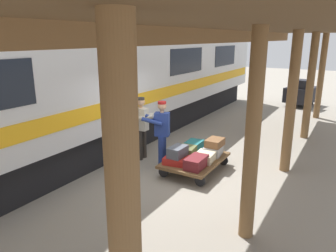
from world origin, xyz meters
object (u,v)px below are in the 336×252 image
object	(u,v)px
suitcase_teal_softside	(194,146)
suitcase_slate_roller	(178,152)
suitcase_cream_canvas	(205,157)
suitcase_olive_duffel	(185,152)
suitcase_gray_aluminum	(213,151)
porter_in_overalls	(161,132)
luggage_cart	(195,160)
train_car	(78,81)
porter_by_door	(142,126)
suitcase_brown_leather	(215,143)
suitcase_maroon_trunk	(196,162)
baggage_tug	(301,93)
suitcase_red_plastic	(176,160)

from	to	relation	value
suitcase_teal_softside	suitcase_slate_roller	size ratio (longest dim) A/B	0.99
suitcase_cream_canvas	suitcase_olive_duffel	xyz separation A→B (m)	(0.54, 0.00, 0.03)
suitcase_gray_aluminum	porter_in_overalls	size ratio (longest dim) A/B	0.32
luggage_cart	suitcase_cream_canvas	size ratio (longest dim) A/B	3.17
suitcase_teal_softside	suitcase_gray_aluminum	xyz separation A→B (m)	(-0.54, 0.00, -0.02)
suitcase_gray_aluminum	train_car	bearing A→B (deg)	13.66
train_car	suitcase_olive_duffel	bearing A→B (deg)	-172.68
luggage_cart	porter_in_overalls	distance (m)	1.11
suitcase_slate_roller	porter_by_door	size ratio (longest dim) A/B	0.30
porter_by_door	suitcase_brown_leather	bearing A→B (deg)	-165.23
suitcase_maroon_trunk	porter_by_door	world-z (taller)	porter_by_door
suitcase_gray_aluminum	suitcase_teal_softside	bearing A→B (deg)	0.00
porter_by_door	porter_in_overalls	bearing A→B (deg)	166.49
suitcase_teal_softside	porter_by_door	distance (m)	1.50
train_car	baggage_tug	bearing A→B (deg)	-113.33
suitcase_gray_aluminum	luggage_cart	bearing A→B (deg)	61.45
suitcase_cream_canvas	porter_by_door	size ratio (longest dim) A/B	0.33
suitcase_maroon_trunk	suitcase_gray_aluminum	bearing A→B (deg)	-90.00
suitcase_cream_canvas	suitcase_gray_aluminum	distance (m)	0.49
luggage_cart	suitcase_maroon_trunk	distance (m)	0.59
suitcase_gray_aluminum	baggage_tug	xyz separation A→B (m)	(-0.68, -9.28, 0.20)
suitcase_maroon_trunk	baggage_tug	world-z (taller)	baggage_tug
suitcase_brown_leather	suitcase_maroon_trunk	bearing A→B (deg)	88.51
suitcase_maroon_trunk	porter_in_overalls	distance (m)	1.30
suitcase_red_plastic	porter_in_overalls	bearing A→B (deg)	-29.49
train_car	suitcase_cream_canvas	distance (m)	4.07
luggage_cart	porter_by_door	distance (m)	1.74
luggage_cart	suitcase_red_plastic	xyz separation A→B (m)	(0.27, 0.49, 0.13)
suitcase_teal_softside	suitcase_red_plastic	world-z (taller)	suitcase_teal_softside
luggage_cart	baggage_tug	bearing A→B (deg)	-95.57
porter_in_overalls	baggage_tug	bearing A→B (deg)	-100.51
baggage_tug	porter_in_overalls	bearing A→B (deg)	79.49
porter_in_overalls	suitcase_gray_aluminum	bearing A→B (deg)	-151.11
suitcase_cream_canvas	suitcase_gray_aluminum	bearing A→B (deg)	-90.00
luggage_cart	suitcase_slate_roller	bearing A→B (deg)	62.41
luggage_cart	train_car	bearing A→B (deg)	6.75
luggage_cart	suitcase_brown_leather	distance (m)	0.71
luggage_cart	porter_by_door	size ratio (longest dim) A/B	1.05
suitcase_slate_roller	luggage_cart	bearing A→B (deg)	-117.59
suitcase_red_plastic	baggage_tug	xyz separation A→B (m)	(-1.22, -10.27, 0.23)
suitcase_teal_softside	porter_by_door	xyz separation A→B (m)	(1.34, 0.46, 0.47)
porter_by_door	baggage_tug	distance (m)	10.08
suitcase_slate_roller	porter_in_overalls	distance (m)	0.79
train_car	suitcase_slate_roller	distance (m)	3.51
suitcase_teal_softside	baggage_tug	size ratio (longest dim) A/B	0.27
suitcase_maroon_trunk	suitcase_teal_softside	bearing A→B (deg)	-61.45
suitcase_red_plastic	suitcase_gray_aluminum	distance (m)	1.12
suitcase_cream_canvas	baggage_tug	xyz separation A→B (m)	(-0.68, -9.77, 0.20)
suitcase_cream_canvas	train_car	bearing A→B (deg)	6.26
suitcase_teal_softside	porter_in_overalls	size ratio (longest dim) A/B	0.30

